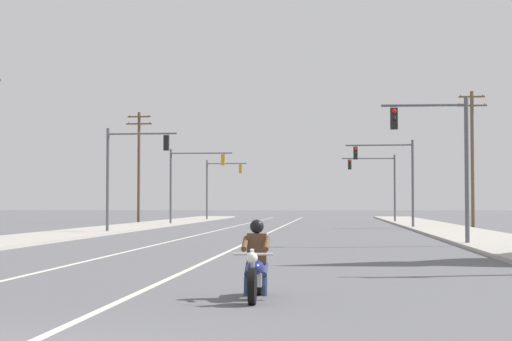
# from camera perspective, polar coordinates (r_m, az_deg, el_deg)

# --- Properties ---
(lane_stripe_center) EXTENTS (0.16, 100.00, 0.01)m
(lane_stripe_center) POSITION_cam_1_polar(r_m,az_deg,el_deg) (53.79, 1.26, -4.17)
(lane_stripe_center) COLOR beige
(lane_stripe_center) RESTS_ON ground
(lane_stripe_left) EXTENTS (0.16, 100.00, 0.01)m
(lane_stripe_left) POSITION_cam_1_polar(r_m,az_deg,el_deg) (54.17, -2.62, -4.15)
(lane_stripe_left) COLOR beige
(lane_stripe_left) RESTS_ON ground
(sidewalk_kerb_right) EXTENTS (4.40, 110.00, 0.14)m
(sidewalk_kerb_right) POSITION_cam_1_polar(r_m,az_deg,el_deg) (49.20, 13.92, -4.20)
(sidewalk_kerb_right) COLOR #ADA89E
(sidewalk_kerb_right) RESTS_ON ground
(sidewalk_kerb_left) EXTENTS (4.40, 110.00, 0.14)m
(sidewalk_kerb_left) POSITION_cam_1_polar(r_m,az_deg,el_deg) (50.78, -11.35, -4.16)
(sidewalk_kerb_left) COLOR #ADA89E
(sidewalk_kerb_left) RESTS_ON ground
(motorcycle_with_rider) EXTENTS (0.70, 2.19, 1.46)m
(motorcycle_with_rider) POSITION_cam_1_polar(r_m,az_deg,el_deg) (15.17, -0.01, -6.73)
(motorcycle_with_rider) COLOR black
(motorcycle_with_rider) RESTS_ON ground
(traffic_signal_near_right) EXTENTS (3.59, 0.41, 6.20)m
(traffic_signal_near_right) POSITION_cam_1_polar(r_m,az_deg,el_deg) (34.98, 12.82, 1.46)
(traffic_signal_near_right) COLOR #56565B
(traffic_signal_near_right) RESTS_ON ground
(traffic_signal_near_left) EXTENTS (4.24, 0.37, 6.20)m
(traffic_signal_near_left) POSITION_cam_1_polar(r_m,az_deg,el_deg) (48.86, -8.91, 0.43)
(traffic_signal_near_left) COLOR #56565B
(traffic_signal_near_left) RESTS_ON ground
(traffic_signal_mid_right) EXTENTS (4.75, 0.37, 6.20)m
(traffic_signal_mid_right) POSITION_cam_1_polar(r_m,az_deg,el_deg) (58.25, 9.49, 0.03)
(traffic_signal_mid_right) COLOR #56565B
(traffic_signal_mid_right) RESTS_ON ground
(traffic_signal_mid_left) EXTENTS (5.13, 0.40, 6.20)m
(traffic_signal_mid_left) POSITION_cam_1_polar(r_m,az_deg,el_deg) (67.12, -4.69, -0.28)
(traffic_signal_mid_left) COLOR #56565B
(traffic_signal_mid_left) RESTS_ON ground
(traffic_signal_far_right) EXTENTS (4.88, 0.59, 6.20)m
(traffic_signal_far_right) POSITION_cam_1_polar(r_m,az_deg,el_deg) (75.50, 8.55, -0.50)
(traffic_signal_far_right) COLOR #56565B
(traffic_signal_far_right) RESTS_ON ground
(traffic_signal_far_left) EXTENTS (4.19, 0.37, 6.20)m
(traffic_signal_far_left) POSITION_cam_1_polar(r_m,az_deg,el_deg) (84.43, -2.64, -0.74)
(traffic_signal_far_left) COLOR #56565B
(traffic_signal_far_left) RESTS_ON ground
(utility_pole_right_far) EXTENTS (2.16, 0.26, 9.98)m
(utility_pole_right_far) POSITION_cam_1_polar(r_m,az_deg,el_deg) (62.11, 14.77, 1.09)
(utility_pole_right_far) COLOR brown
(utility_pole_right_far) RESTS_ON ground
(utility_pole_left_far) EXTENTS (2.33, 0.26, 9.99)m
(utility_pole_left_far) POSITION_cam_1_polar(r_m,az_deg,el_deg) (74.75, -8.12, 0.50)
(utility_pole_left_far) COLOR brown
(utility_pole_left_far) RESTS_ON ground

